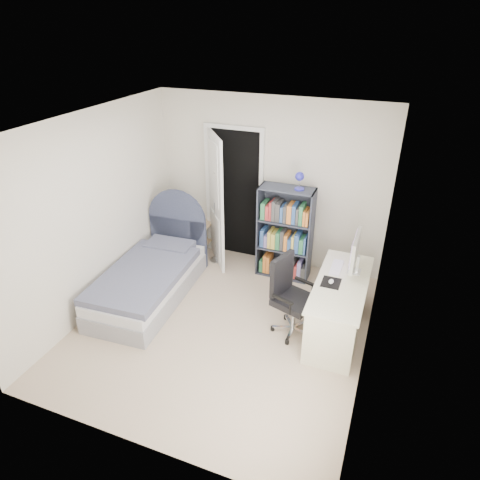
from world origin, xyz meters
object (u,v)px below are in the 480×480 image
(bed, at_px, (151,277))
(desk, at_px, (339,304))
(office_chair, at_px, (289,292))
(bookcase, at_px, (285,236))
(nightstand, at_px, (197,230))
(floor_lamp, at_px, (216,226))

(bed, xyz_separation_m, desk, (2.51, 0.14, 0.12))
(desk, xyz_separation_m, office_chair, (-0.57, -0.19, 0.16))
(desk, bearing_deg, bookcase, 133.93)
(bookcase, bearing_deg, nightstand, 173.60)
(bed, distance_m, desk, 2.51)
(bed, relative_size, desk, 1.39)
(bed, relative_size, office_chair, 2.02)
(floor_lamp, bearing_deg, office_chair, -38.56)
(bed, xyz_separation_m, nightstand, (0.05, 1.31, 0.12))
(desk, bearing_deg, office_chair, -161.96)
(nightstand, xyz_separation_m, floor_lamp, (0.43, -0.19, 0.23))
(bed, xyz_separation_m, floor_lamp, (0.48, 1.12, 0.35))
(bookcase, relative_size, desk, 1.12)
(bookcase, bearing_deg, office_chair, -71.59)
(floor_lamp, xyz_separation_m, office_chair, (1.46, -1.17, -0.07))
(nightstand, height_order, office_chair, office_chair)
(bookcase, height_order, office_chair, bookcase)
(bed, distance_m, bookcase, 1.95)
(nightstand, bearing_deg, bookcase, -6.40)
(floor_lamp, xyz_separation_m, desk, (2.03, -0.98, -0.23))
(office_chair, bearing_deg, desk, 18.04)
(bed, height_order, office_chair, bed)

